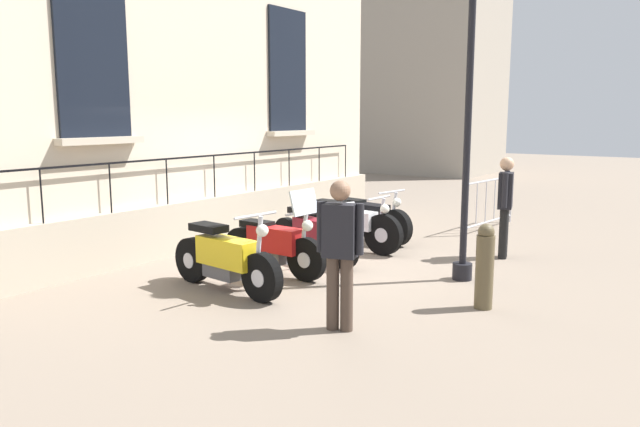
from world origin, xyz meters
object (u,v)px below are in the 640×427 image
crowd_barrier (490,202)px  pedestrian_standing (505,201)px  lamppost (471,41)px  bollard (485,266)px  motorcycle_black (364,218)px  motorcycle_white (347,225)px  motorcycle_yellow (226,260)px  motorcycle_red (274,245)px  pedestrian_walking (340,247)px  motorcycle_maroon (314,235)px

crowd_barrier → pedestrian_standing: 2.72m
lamppost → bollard: (0.72, -1.12, -2.82)m
motorcycle_black → lamppost: 4.23m
pedestrian_standing → motorcycle_white: bearing=-159.4°
motorcycle_black → motorcycle_yellow: bearing=-87.0°
pedestrian_standing → motorcycle_black: bearing=-178.1°
motorcycle_red → pedestrian_walking: size_ratio=1.15×
pedestrian_walking → motorcycle_red: bearing=145.7°
crowd_barrier → bollard: 5.56m
motorcycle_black → pedestrian_walking: size_ratio=1.30×
motorcycle_maroon → crowd_barrier: (1.38, 4.41, 0.15)m
pedestrian_walking → lamppost: bearing=83.4°
pedestrian_standing → crowd_barrier: bearing=114.0°
motorcycle_white → motorcycle_maroon: bearing=-89.7°
motorcycle_yellow → motorcycle_maroon: (-0.05, 2.12, -0.02)m
bollard → pedestrian_walking: size_ratio=0.64×
motorcycle_black → bollard: 4.29m
motorcycle_yellow → pedestrian_walking: bearing=-10.4°
motorcycle_white → pedestrian_walking: size_ratio=1.34×
motorcycle_maroon → crowd_barrier: size_ratio=0.97×
motorcycle_white → motorcycle_red: bearing=-88.9°
motorcycle_yellow → pedestrian_walking: pedestrian_walking is taller
motorcycle_white → pedestrian_standing: size_ratio=1.33×
motorcycle_maroon → lamppost: lamppost is taller
motorcycle_red → motorcycle_yellow: bearing=-88.9°
motorcycle_white → crowd_barrier: 3.67m
motorcycle_red → pedestrian_walking: 2.58m
motorcycle_black → pedestrian_standing: (2.64, 0.09, 0.53)m
bollard → pedestrian_walking: (-1.04, -1.65, 0.41)m
crowd_barrier → pedestrian_walking: size_ratio=1.26×
lamppost → motorcycle_yellow: bearing=-135.1°
motorcycle_white → pedestrian_walking: bearing=-58.8°
crowd_barrier → bollard: bollard is taller
motorcycle_yellow → crowd_barrier: size_ratio=0.99×
motorcycle_red → crowd_barrier: (1.35, 5.49, 0.12)m
motorcycle_red → motorcycle_black: size_ratio=0.89×
motorcycle_yellow → motorcycle_maroon: 2.12m
motorcycle_maroon → pedestrian_standing: size_ratio=1.21×
motorcycle_yellow → motorcycle_black: motorcycle_yellow is taller
motorcycle_yellow → lamppost: lamppost is taller
pedestrian_standing → motorcycle_yellow: bearing=-120.8°
motorcycle_white → pedestrian_standing: (2.49, 0.94, 0.51)m
lamppost → motorcycle_black: bearing=148.4°
motorcycle_maroon → pedestrian_standing: bearing=38.1°
motorcycle_yellow → motorcycle_black: bearing=93.0°
motorcycle_black → pedestrian_standing: size_ratio=1.29×
motorcycle_yellow → pedestrian_walking: (2.07, -0.38, 0.50)m
motorcycle_white → lamppost: bearing=-17.0°
motorcycle_maroon → motorcycle_white: (-0.01, 1.01, 0.02)m
motorcycle_yellow → pedestrian_standing: (2.43, 4.07, 0.51)m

